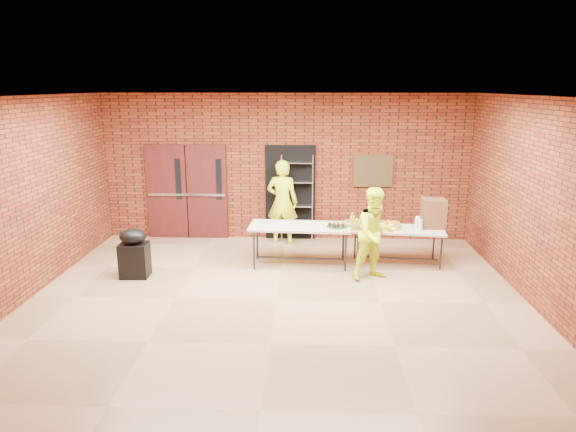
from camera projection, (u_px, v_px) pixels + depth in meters
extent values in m
cube|color=#8D6F4C|center=(277.00, 301.00, 8.25)|extent=(8.00, 7.00, 0.04)
cube|color=silver|center=(275.00, 95.00, 7.45)|extent=(8.00, 7.00, 0.04)
cube|color=maroon|center=(286.00, 168.00, 11.26)|extent=(8.00, 0.04, 3.20)
cube|color=maroon|center=(251.00, 294.00, 4.45)|extent=(8.00, 0.04, 3.20)
cube|color=maroon|center=(19.00, 201.00, 8.00)|extent=(0.04, 7.00, 3.20)
cube|color=maroon|center=(543.00, 206.00, 7.70)|extent=(0.04, 7.00, 3.20)
cube|color=#441313|center=(167.00, 192.00, 11.42)|extent=(0.88, 0.08, 2.10)
cube|color=#441313|center=(207.00, 192.00, 11.39)|extent=(0.88, 0.08, 2.10)
cube|color=black|center=(178.00, 179.00, 11.29)|extent=(0.12, 0.02, 0.90)
cube|color=black|center=(219.00, 179.00, 11.25)|extent=(0.12, 0.02, 0.90)
cube|color=#BABBC2|center=(187.00, 195.00, 11.36)|extent=(1.70, 0.04, 0.05)
cube|color=black|center=(290.00, 193.00, 11.34)|extent=(1.10, 0.06, 2.10)
cube|color=#403219|center=(373.00, 171.00, 11.13)|extent=(0.85, 0.04, 0.70)
cube|color=#C7B198|center=(300.00, 226.00, 9.70)|extent=(1.95, 0.89, 0.04)
cube|color=#29282D|center=(300.00, 258.00, 9.85)|extent=(1.69, 0.13, 0.03)
cylinder|color=#29282D|center=(257.00, 241.00, 10.13)|extent=(0.04, 0.04, 0.74)
cylinder|color=#29282D|center=(343.00, 242.00, 10.07)|extent=(0.04, 0.04, 0.74)
cylinder|color=#29282D|center=(254.00, 251.00, 9.52)|extent=(0.04, 0.04, 0.74)
cylinder|color=#29282D|center=(346.00, 252.00, 9.45)|extent=(0.04, 0.04, 0.74)
cube|color=#C7B198|center=(398.00, 229.00, 9.75)|extent=(1.81, 0.93, 0.04)
cube|color=#29282D|center=(396.00, 258.00, 9.90)|extent=(1.54, 0.23, 0.03)
cylinder|color=#29282D|center=(355.00, 242.00, 10.15)|extent=(0.03, 0.03, 0.68)
cylinder|color=#29282D|center=(434.00, 243.00, 10.09)|extent=(0.03, 0.03, 0.68)
cylinder|color=#29282D|center=(358.00, 251.00, 9.59)|extent=(0.03, 0.03, 0.68)
cylinder|color=#29282D|center=(441.00, 252.00, 9.53)|extent=(0.03, 0.03, 0.68)
cube|color=#A17E41|center=(358.00, 226.00, 9.74)|extent=(0.50, 0.39, 0.08)
cube|color=#A17E41|center=(389.00, 227.00, 9.75)|extent=(0.42, 0.33, 0.07)
cube|color=#A17E41|center=(371.00, 230.00, 9.55)|extent=(0.40, 0.31, 0.06)
cylinder|color=#144C1A|center=(337.00, 227.00, 9.58)|extent=(0.38, 0.38, 0.01)
cube|color=silver|center=(283.00, 224.00, 9.65)|extent=(0.19, 0.13, 0.06)
cube|color=brown|center=(433.00, 213.00, 9.75)|extent=(0.42, 0.38, 0.56)
cylinder|color=silver|center=(417.00, 224.00, 9.64)|extent=(0.07, 0.07, 0.22)
cylinder|color=silver|center=(420.00, 225.00, 9.57)|extent=(0.07, 0.07, 0.22)
cylinder|color=silver|center=(418.00, 223.00, 9.68)|extent=(0.08, 0.08, 0.24)
cube|color=black|center=(135.00, 260.00, 9.20)|extent=(0.50, 0.42, 0.62)
ellipsoid|color=black|center=(133.00, 236.00, 9.09)|extent=(0.50, 0.43, 0.27)
imported|color=#E8FF1C|center=(282.00, 202.00, 11.03)|extent=(0.73, 0.54, 1.83)
imported|color=#E8FF1C|center=(376.00, 234.00, 8.98)|extent=(0.99, 0.90, 1.65)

